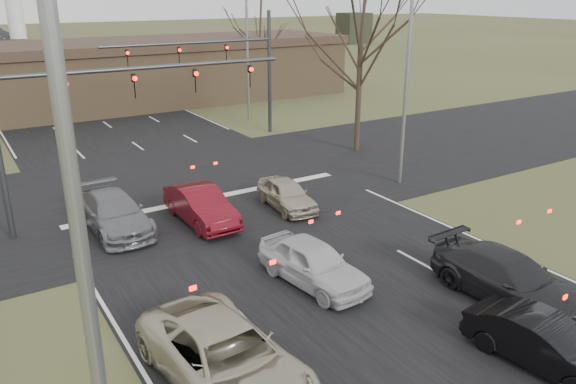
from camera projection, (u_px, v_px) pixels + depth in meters
name	position (u px, v px, depth m)	size (l,w,h in m)	color
ground	(404.00, 333.00, 15.89)	(360.00, 360.00, 0.00)	#444625
road_main	(38.00, 76.00, 63.81)	(14.00, 300.00, 0.02)	black
road_cross	(195.00, 186.00, 27.86)	(200.00, 14.00, 0.02)	black
building	(105.00, 74.00, 46.34)	(42.40, 10.40, 5.30)	brown
mast_arm_near	(83.00, 101.00, 21.95)	(12.12, 0.24, 8.00)	#383A3D
mast_arm_far	(231.00, 60.00, 35.65)	(11.12, 0.24, 8.00)	#383A3D
streetlight_left	(107.00, 320.00, 6.41)	(2.34, 0.25, 10.00)	gray
streetlight_right_near	(404.00, 71.00, 26.39)	(2.34, 0.25, 10.00)	gray
streetlight_right_far	(245.00, 44.00, 40.21)	(2.34, 0.25, 10.00)	gray
tree_right_far	(259.00, 18.00, 48.97)	(5.40, 5.40, 9.00)	black
car_silver_suv	(226.00, 358.00, 13.53)	(2.62, 5.69, 1.58)	#B7AF94
car_white_sedan	(313.00, 263.00, 18.41)	(1.75, 4.34, 1.48)	silver
car_black_hatch	(544.00, 343.00, 14.32)	(1.42, 4.06, 1.34)	black
car_charcoal_sedan	(508.00, 278.00, 17.39)	(2.10, 5.16, 1.50)	black
car_grey_ahead	(114.00, 213.00, 22.56)	(2.09, 5.13, 1.49)	slate
car_red_ahead	(201.00, 206.00, 23.28)	(1.59, 4.55, 1.50)	#5F0D17
car_silver_ahead	(287.00, 194.00, 24.88)	(1.55, 3.84, 1.31)	#B6AA93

